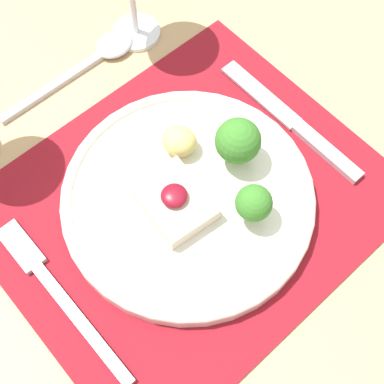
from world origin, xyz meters
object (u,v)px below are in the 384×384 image
object	(u,v)px
dinner_plate	(195,192)
spoon	(98,55)
knife	(299,127)
fork	(54,288)

from	to	relation	value
dinner_plate	spoon	world-z (taller)	dinner_plate
knife	fork	bearing A→B (deg)	174.69
fork	spoon	size ratio (longest dim) A/B	1.09
dinner_plate	knife	world-z (taller)	dinner_plate
fork	spoon	xyz separation A→B (m)	(0.21, 0.21, -0.00)
knife	spoon	xyz separation A→B (m)	(-0.11, 0.24, -0.00)
dinner_plate	spoon	xyz separation A→B (m)	(0.04, 0.22, -0.01)
fork	knife	xyz separation A→B (m)	(0.32, -0.03, 0.00)
dinner_plate	knife	bearing A→B (deg)	-4.99
dinner_plate	fork	world-z (taller)	dinner_plate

